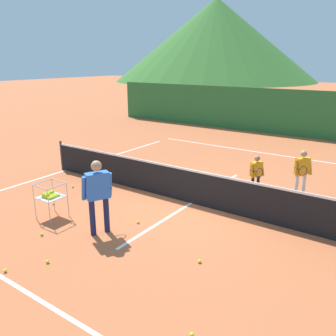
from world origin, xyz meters
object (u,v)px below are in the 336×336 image
object	(u,v)px
tennis_net	(192,186)
student_0	(256,172)
student_1	(302,169)
tennis_ball_10	(73,187)
tennis_ball_8	(5,271)
tennis_ball_6	(138,222)
tennis_ball_3	(192,335)
tennis_ball_4	(54,204)
ball_cart	(50,195)
tennis_ball_7	(48,262)
tennis_ball_0	(42,234)
tennis_ball_1	(199,261)
instructor	(98,191)

from	to	relation	value
tennis_net	student_0	distance (m)	2.01
student_1	tennis_ball_10	distance (m)	6.85
tennis_ball_8	tennis_ball_6	bearing A→B (deg)	76.19
tennis_ball_3	tennis_ball_4	bearing A→B (deg)	160.98
ball_cart	tennis_ball_10	bearing A→B (deg)	125.80
student_1	tennis_ball_7	xyz separation A→B (m)	(-3.05, -6.40, -0.78)
tennis_ball_7	tennis_ball_10	bearing A→B (deg)	133.05
tennis_net	tennis_ball_0	xyz separation A→B (m)	(-1.79, -3.53, -0.47)
tennis_net	student_0	world-z (taller)	student_0
tennis_ball_1	tennis_ball_7	xyz separation A→B (m)	(-2.42, -1.70, 0.00)
tennis_ball_8	tennis_ball_4	bearing A→B (deg)	126.55
tennis_ball_1	tennis_ball_3	xyz separation A→B (m)	(0.86, -1.71, 0.00)
tennis_ball_3	tennis_ball_8	bearing A→B (deg)	-170.26
tennis_ball_6	tennis_ball_3	bearing A→B (deg)	-38.74
ball_cart	tennis_ball_7	bearing A→B (deg)	-39.84
instructor	tennis_ball_1	world-z (taller)	instructor
student_1	tennis_ball_6	distance (m)	4.94
student_0	tennis_ball_6	bearing A→B (deg)	-115.43
tennis_ball_7	tennis_ball_8	xyz separation A→B (m)	(-0.39, -0.64, 0.00)
tennis_ball_3	tennis_ball_7	bearing A→B (deg)	179.78
tennis_ball_6	tennis_ball_7	world-z (taller)	same
tennis_ball_3	tennis_ball_10	size ratio (longest dim) A/B	1.00
tennis_ball_1	tennis_ball_4	xyz separation A→B (m)	(-4.71, 0.21, 0.00)
student_1	tennis_ball_10	world-z (taller)	student_1
tennis_ball_0	tennis_ball_1	size ratio (longest dim) A/B	1.00
tennis_ball_0	tennis_ball_1	xyz separation A→B (m)	(3.46, 1.08, 0.00)
instructor	tennis_ball_0	bearing A→B (deg)	-138.60
instructor	tennis_ball_1	bearing A→B (deg)	4.90
tennis_net	tennis_ball_10	size ratio (longest dim) A/B	160.50
tennis_ball_10	tennis_ball_3	bearing A→B (deg)	-26.75
tennis_ball_10	tennis_ball_4	bearing A→B (deg)	-62.89
tennis_net	tennis_ball_10	bearing A→B (deg)	-163.84
ball_cart	tennis_ball_8	distance (m)	2.45
tennis_net	tennis_ball_1	distance (m)	3.01
tennis_ball_1	tennis_ball_3	distance (m)	1.92
tennis_ball_0	tennis_ball_4	size ratio (longest dim) A/B	1.00
tennis_ball_4	instructor	bearing A→B (deg)	-10.64
tennis_ball_4	tennis_ball_8	distance (m)	3.18
tennis_ball_1	tennis_ball_10	bearing A→B (deg)	165.25
tennis_ball_6	instructor	bearing A→B (deg)	-115.04
tennis_net	tennis_ball_10	world-z (taller)	tennis_net
tennis_ball_4	tennis_ball_7	bearing A→B (deg)	-39.84
student_1	tennis_ball_10	size ratio (longest dim) A/B	20.02
tennis_ball_6	tennis_ball_1	bearing A→B (deg)	-17.24
tennis_ball_8	tennis_ball_10	distance (m)	4.51
tennis_net	tennis_ball_0	distance (m)	3.99
instructor	student_1	size ratio (longest dim) A/B	1.26
instructor	tennis_ball_3	distance (m)	3.80
tennis_ball_0	tennis_ball_10	size ratio (longest dim) A/B	1.00
tennis_ball_0	tennis_ball_3	world-z (taller)	same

